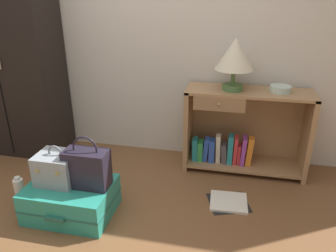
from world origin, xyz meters
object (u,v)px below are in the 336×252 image
object	(u,v)px
wardrobe	(12,59)
suitcase_large	(71,199)
bottle	(20,190)
handbag	(87,168)
bookshelf	(241,132)
table_lamp	(235,56)
train_case	(57,168)
bowl	(280,89)
open_book_on_floor	(229,202)

from	to	relation	value
wardrobe	suitcase_large	distance (m)	1.57
bottle	handbag	bearing A→B (deg)	-2.46
handbag	bottle	world-z (taller)	handbag
wardrobe	bookshelf	bearing A→B (deg)	1.32
suitcase_large	handbag	size ratio (longest dim) A/B	1.58
table_lamp	train_case	size ratio (longest dim) A/B	1.48
handbag	bowl	bearing A→B (deg)	34.71
open_book_on_floor	bookshelf	bearing A→B (deg)	84.60
bowl	wardrobe	bearing A→B (deg)	-178.88
bookshelf	suitcase_large	bearing A→B (deg)	-141.25
handbag	bottle	xyz separation A→B (m)	(-0.61, 0.03, -0.29)
suitcase_large	handbag	distance (m)	0.30
table_lamp	bowl	distance (m)	0.48
table_lamp	bottle	bearing A→B (deg)	-150.80
suitcase_large	train_case	distance (m)	0.26
wardrobe	bowl	world-z (taller)	wardrobe
wardrobe	handbag	distance (m)	1.53
wardrobe	open_book_on_floor	size ratio (longest dim) A/B	5.02
wardrobe	open_book_on_floor	distance (m)	2.38
wardrobe	train_case	distance (m)	1.38
train_case	open_book_on_floor	xyz separation A→B (m)	(1.24, 0.34, -0.35)
wardrobe	bookshelf	size ratio (longest dim) A/B	1.75
handbag	open_book_on_floor	distance (m)	1.13
wardrobe	bowl	bearing A→B (deg)	1.12
train_case	bowl	bearing A→B (deg)	30.50
bookshelf	train_case	size ratio (longest dim) A/B	3.61
bookshelf	train_case	xyz separation A→B (m)	(-1.29, -0.93, 0.00)
wardrobe	table_lamp	world-z (taller)	wardrobe
table_lamp	open_book_on_floor	distance (m)	1.18
table_lamp	suitcase_large	size ratio (longest dim) A/B	0.71
suitcase_large	handbag	bearing A→B (deg)	10.61
bookshelf	suitcase_large	xyz separation A→B (m)	(-1.20, -0.96, -0.24)
suitcase_large	bottle	bearing A→B (deg)	173.63
bowl	suitcase_large	size ratio (longest dim) A/B	0.28
table_lamp	suitcase_large	bearing A→B (deg)	-139.68
bookshelf	table_lamp	xyz separation A→B (m)	(-0.10, -0.03, 0.69)
table_lamp	bowl	bearing A→B (deg)	4.46
bowl	handbag	size ratio (longest dim) A/B	0.45
bowl	handbag	distance (m)	1.69
wardrobe	handbag	world-z (taller)	wardrobe
handbag	wardrobe	bearing A→B (deg)	141.74
bowl	bottle	bearing A→B (deg)	-155.19
wardrobe	suitcase_large	world-z (taller)	wardrobe
bowl	bottle	size ratio (longest dim) A/B	0.80
table_lamp	handbag	xyz separation A→B (m)	(-0.95, -0.90, -0.66)
suitcase_large	bottle	distance (m)	0.48
open_book_on_floor	handbag	bearing A→B (deg)	-161.05
suitcase_large	open_book_on_floor	bearing A→B (deg)	17.96
bottle	open_book_on_floor	bearing A→B (deg)	11.12
bottle	train_case	bearing A→B (deg)	-3.95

